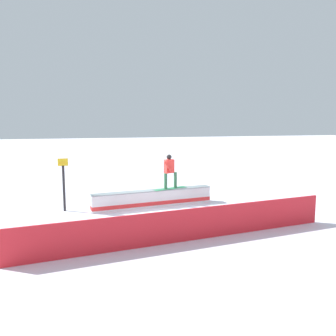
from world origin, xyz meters
TOP-DOWN VIEW (x-y plane):
  - ground_plane at (0.00, 0.00)m, footprint 120.00×120.00m
  - grind_box at (0.00, 0.00)m, footprint 5.32×1.14m
  - snowboarder at (-0.74, -0.09)m, footprint 1.61×0.80m
  - safety_fence at (0.00, 4.48)m, footprint 10.26×1.39m
  - trail_marker at (3.66, -0.23)m, footprint 0.40×0.10m

SIDE VIEW (x-z plane):
  - ground_plane at x=0.00m, z-range 0.00..0.00m
  - grind_box at x=0.00m, z-range -0.03..0.69m
  - safety_fence at x=0.00m, z-range 0.00..1.00m
  - trail_marker at x=3.66m, z-range 0.07..2.23m
  - snowboarder at x=-0.74m, z-range 0.78..2.28m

